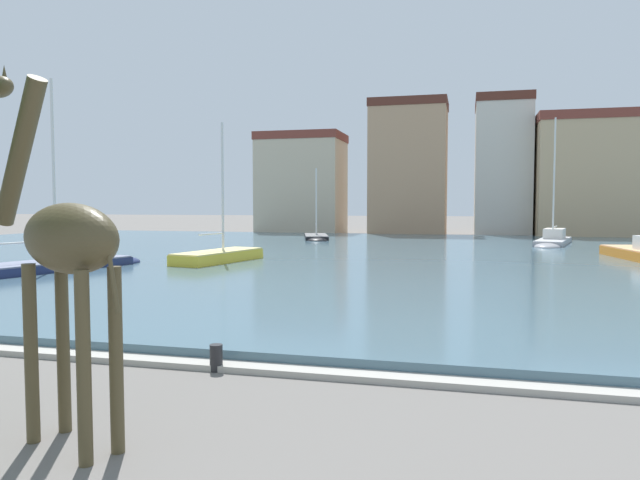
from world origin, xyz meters
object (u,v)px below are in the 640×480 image
(giraffe_statue, at_px, (63,246))
(mooring_bollard, at_px, (216,358))
(sailboat_grey, at_px, (553,242))
(sailboat_navy, at_px, (60,267))
(sailboat_yellow, at_px, (225,258))
(sailboat_black, at_px, (316,239))

(giraffe_statue, xyz_separation_m, mooring_bollard, (0.48, 3.56, -2.34))
(giraffe_statue, bearing_deg, sailboat_grey, 73.83)
(giraffe_statue, bearing_deg, sailboat_navy, 128.32)
(sailboat_yellow, distance_m, mooring_bollard, 18.32)
(sailboat_navy, relative_size, sailboat_yellow, 1.28)
(giraffe_statue, bearing_deg, mooring_bollard, 82.37)
(sailboat_grey, bearing_deg, sailboat_yellow, -136.30)
(sailboat_yellow, bearing_deg, mooring_bollard, -67.14)
(sailboat_grey, relative_size, sailboat_yellow, 1.28)
(giraffe_statue, relative_size, sailboat_yellow, 0.72)
(sailboat_black, xyz_separation_m, sailboat_yellow, (0.14, -18.53, 0.11))
(sailboat_navy, relative_size, sailboat_grey, 1.00)
(sailboat_navy, distance_m, sailboat_grey, 31.53)
(sailboat_navy, bearing_deg, sailboat_yellow, 43.42)
(giraffe_statue, height_order, sailboat_yellow, sailboat_yellow)
(giraffe_statue, xyz_separation_m, sailboat_grey, (10.74, 37.05, -2.11))
(sailboat_grey, height_order, sailboat_black, sailboat_grey)
(sailboat_navy, bearing_deg, sailboat_grey, 43.63)
(sailboat_navy, bearing_deg, mooring_bollard, -43.05)
(sailboat_navy, xyz_separation_m, sailboat_yellow, (5.44, 5.15, 0.07))
(sailboat_black, height_order, sailboat_yellow, sailboat_yellow)
(sailboat_grey, xyz_separation_m, sailboat_black, (-17.52, 1.92, -0.15))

